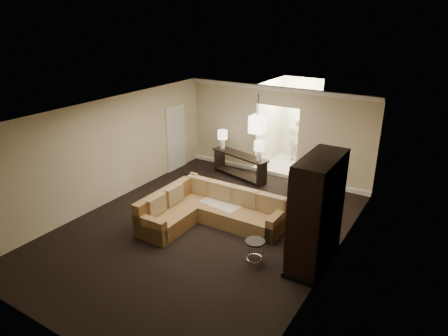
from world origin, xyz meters
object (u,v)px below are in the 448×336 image
Objects in this scene: armoire at (316,215)px; person at (297,137)px; console_table at (240,164)px; coffee_table at (227,207)px; drink_table at (255,247)px; sectional_sofa at (208,211)px.

person is at bearing 115.44° from armoire.
console_table is 1.20× the size of person.
coffee_table is 2.16m from drink_table.
console_table is (-0.78, 2.91, 0.12)m from sectional_sofa.
armoire reaches higher than console_table.
sectional_sofa is 5.30m from person.
armoire reaches higher than sectional_sofa.
armoire is (3.51, -3.14, 0.65)m from console_table.
coffee_table is at bearing 136.56° from drink_table.
coffee_table is 4.69m from person.
console_table is at bearing 123.63° from drink_table.
sectional_sofa reaches higher than coffee_table.
console_table reaches higher than drink_table.
coffee_table is (0.16, 0.63, -0.13)m from sectional_sofa.
console_table is 4.04× the size of drink_table.
armoire reaches higher than drink_table.
person reaches higher than console_table.
sectional_sofa is 1.23× the size of armoire.
coffee_table is 2.29× the size of drink_table.
sectional_sofa reaches higher than drink_table.
sectional_sofa is 1.92m from drink_table.
armoire is (2.73, -0.23, 0.77)m from sectional_sofa.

